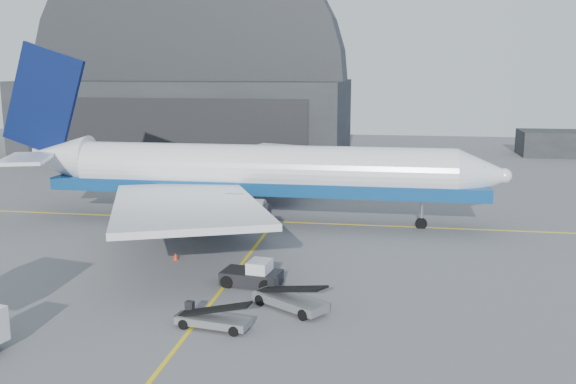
% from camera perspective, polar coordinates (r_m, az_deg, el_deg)
% --- Properties ---
extents(ground, '(200.00, 200.00, 0.00)m').
position_cam_1_polar(ground, '(40.76, -6.38, -9.20)').
color(ground, '#565659').
rests_on(ground, ground).
extents(taxi_lines, '(80.00, 42.12, 0.02)m').
position_cam_1_polar(taxi_lines, '(52.47, -2.65, -4.50)').
color(taxi_lines, yellow).
rests_on(taxi_lines, ground).
extents(hangar, '(50.00, 28.30, 28.00)m').
position_cam_1_polar(hangar, '(106.90, -8.53, 8.48)').
color(hangar, black).
rests_on(hangar, ground).
extents(distant_bldg_a, '(14.00, 8.00, 4.00)m').
position_cam_1_polar(distant_bldg_a, '(113.06, 23.31, 2.98)').
color(distant_bldg_a, black).
rests_on(distant_bldg_a, ground).
extents(airliner, '(47.22, 45.79, 16.57)m').
position_cam_1_polar(airliner, '(58.74, -3.95, 1.78)').
color(airliner, white).
rests_on(airliner, ground).
extents(pushback_tug, '(4.06, 2.71, 1.76)m').
position_cam_1_polar(pushback_tug, '(42.35, -3.12, -7.42)').
color(pushback_tug, black).
rests_on(pushback_tug, ground).
extents(belt_loader_a, '(4.44, 2.05, 1.66)m').
position_cam_1_polar(belt_loader_a, '(35.99, -6.72, -11.14)').
color(belt_loader_a, slate).
rests_on(belt_loader_a, ground).
extents(belt_loader_b, '(4.87, 3.98, 1.94)m').
position_cam_1_polar(belt_loader_b, '(38.35, 0.11, -9.50)').
color(belt_loader_b, slate).
rests_on(belt_loader_b, ground).
extents(traffic_cone, '(0.37, 0.37, 0.54)m').
position_cam_1_polar(traffic_cone, '(48.50, -9.97, -5.67)').
color(traffic_cone, '#FF3008').
rests_on(traffic_cone, ground).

